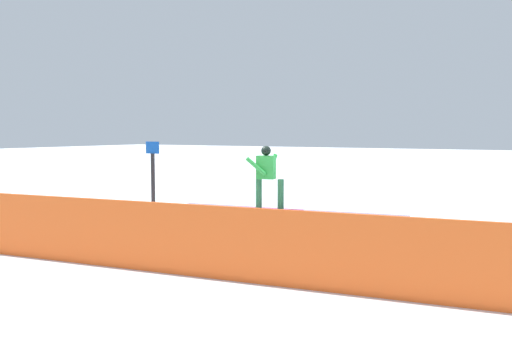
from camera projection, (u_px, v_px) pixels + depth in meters
ground_plane at (287, 234)px, 11.08m from camera, size 120.00×120.00×0.00m
grind_box at (287, 224)px, 11.06m from camera, size 5.23×1.39×0.54m
snowboarder at (267, 175)px, 11.14m from camera, size 1.51×0.61×1.43m
safety_fence at (186, 240)px, 7.88m from camera, size 12.69×1.99×1.14m
trail_marker at (153, 179)px, 12.47m from camera, size 0.40×0.10×2.04m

